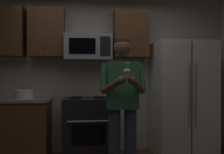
% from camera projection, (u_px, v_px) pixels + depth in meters
% --- Properties ---
extents(wall_back, '(4.40, 0.10, 2.60)m').
position_uv_depth(wall_back, '(97.00, 74.00, 4.37)').
color(wall_back, beige).
rests_on(wall_back, ground).
extents(oven_range, '(0.76, 0.70, 0.93)m').
position_uv_depth(oven_range, '(88.00, 128.00, 3.97)').
color(oven_range, black).
rests_on(oven_range, ground).
extents(microwave, '(0.74, 0.41, 0.40)m').
position_uv_depth(microwave, '(88.00, 47.00, 4.08)').
color(microwave, '#9EA0A5').
extents(refrigerator, '(0.90, 0.75, 1.80)m').
position_uv_depth(refrigerator, '(182.00, 99.00, 4.08)').
color(refrigerator, white).
rests_on(refrigerator, ground).
extents(cabinet_row_upper, '(2.78, 0.36, 0.76)m').
position_uv_depth(cabinet_row_upper, '(52.00, 33.00, 4.07)').
color(cabinet_row_upper, brown).
extents(counter_left, '(1.44, 0.66, 0.92)m').
position_uv_depth(counter_left, '(2.00, 129.00, 3.85)').
color(counter_left, brown).
rests_on(counter_left, ground).
extents(bowl_large_white, '(0.28, 0.28, 0.13)m').
position_uv_depth(bowl_large_white, '(24.00, 94.00, 3.86)').
color(bowl_large_white, white).
rests_on(bowl_large_white, counter_left).
extents(person, '(0.60, 0.48, 1.76)m').
position_uv_depth(person, '(123.00, 98.00, 3.13)').
color(person, '#383F59').
rests_on(person, ground).
extents(cupcake, '(0.09, 0.09, 0.17)m').
position_uv_depth(cupcake, '(127.00, 73.00, 2.80)').
color(cupcake, '#A87F56').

